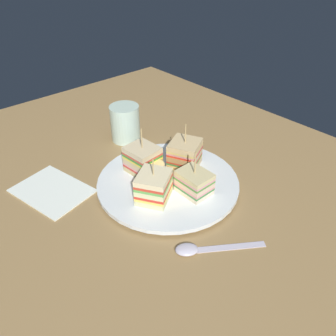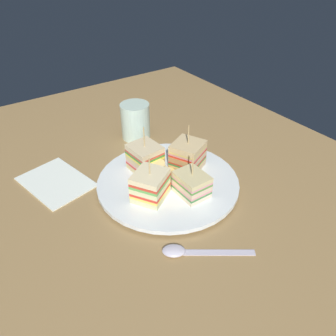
% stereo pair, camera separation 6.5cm
% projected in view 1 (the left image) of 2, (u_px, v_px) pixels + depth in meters
% --- Properties ---
extents(ground_plane, '(1.20, 0.90, 0.02)m').
position_uv_depth(ground_plane, '(168.00, 189.00, 0.69)').
color(ground_plane, '#9A7748').
extents(plate, '(0.29, 0.29, 0.02)m').
position_uv_depth(plate, '(168.00, 182.00, 0.68)').
color(plate, white).
rests_on(plate, ground_plane).
extents(sandwich_wedge_0, '(0.08, 0.08, 0.10)m').
position_uv_depth(sandwich_wedge_0, '(185.00, 154.00, 0.70)').
color(sandwich_wedge_0, '#DAB587').
rests_on(sandwich_wedge_0, plate).
extents(sandwich_wedge_1, '(0.07, 0.06, 0.10)m').
position_uv_depth(sandwich_wedge_1, '(143.00, 160.00, 0.68)').
color(sandwich_wedge_1, '#D8BD80').
rests_on(sandwich_wedge_1, plate).
extents(sandwich_wedge_2, '(0.08, 0.08, 0.09)m').
position_uv_depth(sandwich_wedge_2, '(154.00, 187.00, 0.61)').
color(sandwich_wedge_2, beige).
rests_on(sandwich_wedge_2, plate).
extents(sandwich_wedge_3, '(0.06, 0.05, 0.09)m').
position_uv_depth(sandwich_wedge_3, '(194.00, 182.00, 0.63)').
color(sandwich_wedge_3, beige).
rests_on(sandwich_wedge_3, plate).
extents(chip_pile, '(0.08, 0.07, 0.04)m').
position_uv_depth(chip_pile, '(163.00, 173.00, 0.66)').
color(chip_pile, '#F3CD75').
rests_on(chip_pile, plate).
extents(spoon, '(0.10, 0.13, 0.01)m').
position_uv_depth(spoon, '(198.00, 249.00, 0.54)').
color(spoon, silver).
rests_on(spoon, ground_plane).
extents(napkin, '(0.17, 0.14, 0.01)m').
position_uv_depth(napkin, '(52.00, 190.00, 0.67)').
color(napkin, white).
rests_on(napkin, ground_plane).
extents(drinking_glass, '(0.07, 0.07, 0.09)m').
position_uv_depth(drinking_glass, '(125.00, 126.00, 0.81)').
color(drinking_glass, silver).
rests_on(drinking_glass, ground_plane).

